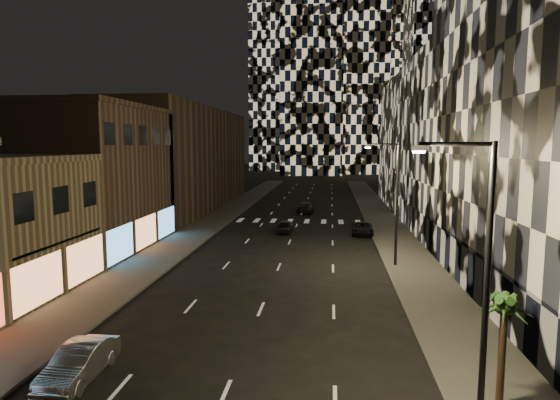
% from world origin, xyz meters
% --- Properties ---
extents(sidewalk_left, '(4.00, 120.00, 0.15)m').
position_xyz_m(sidewalk_left, '(-10.00, 50.00, 0.07)').
color(sidewalk_left, '#47443F').
rests_on(sidewalk_left, ground).
extents(sidewalk_right, '(4.00, 120.00, 0.15)m').
position_xyz_m(sidewalk_right, '(10.00, 50.00, 0.07)').
color(sidewalk_right, '#47443F').
rests_on(sidewalk_right, ground).
extents(curb_left, '(0.20, 120.00, 0.15)m').
position_xyz_m(curb_left, '(-7.90, 50.00, 0.07)').
color(curb_left, '#4C4C47').
rests_on(curb_left, ground).
extents(curb_right, '(0.20, 120.00, 0.15)m').
position_xyz_m(curb_right, '(7.90, 50.00, 0.07)').
color(curb_right, '#4C4C47').
rests_on(curb_right, ground).
extents(retail_brown, '(10.00, 15.00, 12.00)m').
position_xyz_m(retail_brown, '(-17.00, 33.50, 6.00)').
color(retail_brown, brown).
rests_on(retail_brown, ground).
extents(retail_filler_left, '(10.00, 40.00, 14.00)m').
position_xyz_m(retail_filler_left, '(-17.00, 60.00, 7.00)').
color(retail_filler_left, brown).
rests_on(retail_filler_left, ground).
extents(midrise_base, '(0.60, 25.00, 3.00)m').
position_xyz_m(midrise_base, '(12.30, 24.50, 1.50)').
color(midrise_base, '#383838').
rests_on(midrise_base, ground).
extents(midrise_filler_right, '(16.00, 40.00, 18.00)m').
position_xyz_m(midrise_filler_right, '(20.00, 57.00, 9.00)').
color(midrise_filler_right, '#232326').
rests_on(midrise_filler_right, ground).
extents(tower_center_low, '(18.00, 18.00, 95.00)m').
position_xyz_m(tower_center_low, '(-2.00, 140.00, 47.50)').
color(tower_center_low, black).
rests_on(tower_center_low, ground).
extents(streetlight_near, '(2.55, 0.25, 9.00)m').
position_xyz_m(streetlight_near, '(8.35, 10.00, 5.35)').
color(streetlight_near, black).
rests_on(streetlight_near, sidewalk_right).
extents(streetlight_far, '(2.55, 0.25, 9.00)m').
position_xyz_m(streetlight_far, '(8.35, 30.00, 5.35)').
color(streetlight_far, black).
rests_on(streetlight_far, sidewalk_right).
extents(car_silver_parked, '(1.46, 4.13, 1.36)m').
position_xyz_m(car_silver_parked, '(-5.80, 11.50, 0.68)').
color(car_silver_parked, gray).
rests_on(car_silver_parked, ground).
extents(car_dark_midlane, '(1.54, 3.71, 1.26)m').
position_xyz_m(car_dark_midlane, '(-0.88, 42.39, 0.63)').
color(car_dark_midlane, black).
rests_on(car_dark_midlane, ground).
extents(car_dark_oncoming, '(2.12, 4.92, 1.41)m').
position_xyz_m(car_dark_oncoming, '(0.50, 57.06, 0.71)').
color(car_dark_oncoming, black).
rests_on(car_dark_oncoming, ground).
extents(car_dark_rightlane, '(2.25, 4.55, 1.24)m').
position_xyz_m(car_dark_rightlane, '(7.00, 42.34, 0.62)').
color(car_dark_rightlane, black).
rests_on(car_dark_rightlane, ground).
extents(palm_tree, '(2.00, 1.98, 3.92)m').
position_xyz_m(palm_tree, '(9.62, 11.23, 3.38)').
color(palm_tree, '#47331E').
rests_on(palm_tree, sidewalk_right).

